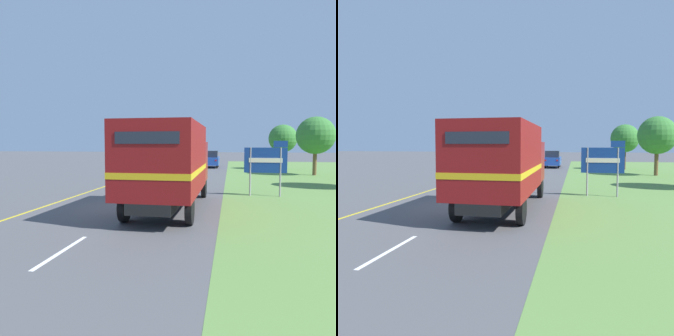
{
  "view_description": "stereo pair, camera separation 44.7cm",
  "coord_description": "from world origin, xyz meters",
  "views": [
    {
      "loc": [
        4.06,
        -13.12,
        2.63
      ],
      "look_at": [
        0.3,
        6.46,
        1.2
      ],
      "focal_mm": 35.0,
      "sensor_mm": 36.0,
      "label": 1
    },
    {
      "loc": [
        4.5,
        -13.03,
        2.63
      ],
      "look_at": [
        0.3,
        6.46,
        1.2
      ],
      "focal_mm": 35.0,
      "sensor_mm": 36.0,
      "label": 2
    }
  ],
  "objects": [
    {
      "name": "centre_dash_near",
      "position": [
        0.0,
        0.75,
        0.0
      ],
      "size": [
        0.12,
        2.6,
        0.01
      ],
      "primitive_type": "cube",
      "color": "white",
      "rests_on": "ground"
    },
    {
      "name": "roadside_tree_far",
      "position": [
        9.45,
        23.24,
        3.27
      ],
      "size": [
        2.93,
        2.93,
        4.74
      ],
      "color": "#4C3823",
      "rests_on": "ground"
    },
    {
      "name": "centre_dash_mid_a",
      "position": [
        0.0,
        7.35,
        0.0
      ],
      "size": [
        0.12,
        2.6,
        0.01
      ],
      "primitive_type": "cube",
      "color": "white",
      "rests_on": "ground"
    },
    {
      "name": "centre_dash_mid_b",
      "position": [
        0.0,
        13.95,
        0.0
      ],
      "size": [
        0.12,
        2.6,
        0.01
      ],
      "primitive_type": "cube",
      "color": "white",
      "rests_on": "ground"
    },
    {
      "name": "lead_car_white",
      "position": [
        -1.71,
        12.88,
        1.01
      ],
      "size": [
        1.8,
        4.17,
        2.03
      ],
      "color": "black",
      "rests_on": "ground"
    },
    {
      "name": "centre_dash_far",
      "position": [
        0.0,
        20.55,
        0.0
      ],
      "size": [
        0.12,
        2.6,
        0.01
      ],
      "primitive_type": "cube",
      "color": "white",
      "rests_on": "ground"
    },
    {
      "name": "highway_sign",
      "position": [
        5.84,
        4.09,
        1.78
      ],
      "size": [
        2.11,
        0.09,
        2.82
      ],
      "color": "#9E9EA3",
      "rests_on": "ground"
    },
    {
      "name": "centre_dash_farthest",
      "position": [
        0.0,
        27.15,
        0.0
      ],
      "size": [
        0.12,
        2.6,
        0.01
      ],
      "primitive_type": "cube",
      "color": "white",
      "rests_on": "ground"
    },
    {
      "name": "ground_plane",
      "position": [
        0.0,
        0.0,
        0.0
      ],
      "size": [
        200.0,
        200.0,
        0.0
      ],
      "primitive_type": "plane",
      "color": "#515154"
    },
    {
      "name": "edge_line_yellow",
      "position": [
        -3.7,
        10.54,
        0.0
      ],
      "size": [
        0.12,
        57.24,
        0.01
      ],
      "primitive_type": "cube",
      "color": "yellow",
      "rests_on": "ground"
    },
    {
      "name": "roadside_tree_mid",
      "position": [
        11.15,
        16.76,
        3.4
      ],
      "size": [
        3.2,
        3.2,
        5.01
      ],
      "color": "brown",
      "rests_on": "ground"
    },
    {
      "name": "horse_trailer_truck",
      "position": [
        1.65,
        -0.25,
        1.92
      ],
      "size": [
        2.62,
        7.76,
        3.41
      ],
      "color": "black",
      "rests_on": "ground"
    },
    {
      "name": "centre_dash_nearest",
      "position": [
        0.0,
        -5.85,
        0.0
      ],
      "size": [
        0.12,
        2.6,
        0.01
      ],
      "primitive_type": "cube",
      "color": "white",
      "rests_on": "ground"
    },
    {
      "name": "lead_car_blue_ahead",
      "position": [
        1.85,
        24.74,
        0.97
      ],
      "size": [
        1.8,
        4.28,
        1.93
      ],
      "color": "black",
      "rests_on": "ground"
    }
  ]
}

